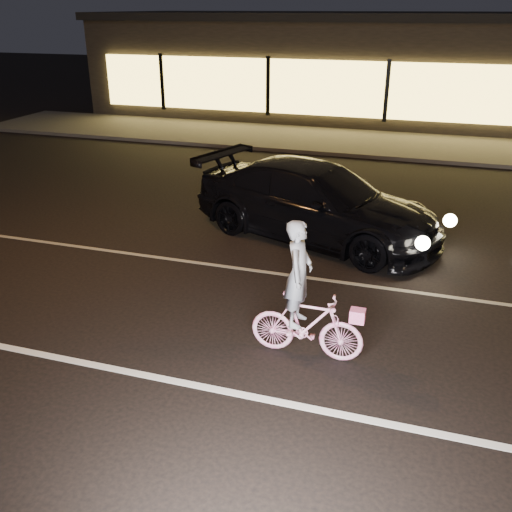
% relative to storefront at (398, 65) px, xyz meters
% --- Properties ---
extents(ground, '(90.00, 90.00, 0.00)m').
position_rel_storefront_xyz_m(ground, '(0.00, -18.97, -2.15)').
color(ground, black).
rests_on(ground, ground).
extents(lane_stripe_near, '(60.00, 0.12, 0.01)m').
position_rel_storefront_xyz_m(lane_stripe_near, '(0.00, -20.47, -2.14)').
color(lane_stripe_near, silver).
rests_on(lane_stripe_near, ground).
extents(lane_stripe_far, '(60.00, 0.10, 0.01)m').
position_rel_storefront_xyz_m(lane_stripe_far, '(0.00, -16.97, -2.14)').
color(lane_stripe_far, gray).
rests_on(lane_stripe_far, ground).
extents(sidewalk, '(30.00, 4.00, 0.12)m').
position_rel_storefront_xyz_m(sidewalk, '(0.00, -5.97, -2.09)').
color(sidewalk, '#383533').
rests_on(sidewalk, ground).
extents(storefront, '(25.40, 8.42, 4.20)m').
position_rel_storefront_xyz_m(storefront, '(0.00, 0.00, 0.00)').
color(storefront, black).
rests_on(storefront, ground).
extents(cyclist, '(1.56, 0.54, 1.96)m').
position_rel_storefront_xyz_m(cyclist, '(0.54, -19.36, -1.45)').
color(cyclist, '#F83D9A').
rests_on(cyclist, ground).
extents(sedan, '(5.66, 3.68, 1.52)m').
position_rel_storefront_xyz_m(sedan, '(-0.24, -15.00, -1.39)').
color(sedan, black).
rests_on(sedan, ground).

